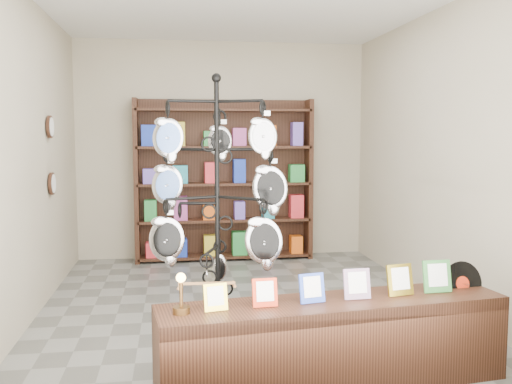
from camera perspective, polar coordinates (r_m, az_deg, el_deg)
The scene contains 6 objects.
ground at distance 5.78m, azimuth -1.06°, elevation -11.52°, with size 5.00×5.00×0.00m, color slate.
room_envelope at distance 5.53m, azimuth -1.09°, elevation 7.13°, with size 5.00×5.00×5.00m.
display_tree at distance 4.26m, azimuth -3.90°, elevation -0.53°, with size 1.11×1.04×2.17m.
front_shelf at distance 4.07m, azimuth 7.80°, elevation -14.68°, with size 2.46×0.80×0.85m.
back_shelving at distance 7.84m, azimuth -3.19°, elevation 0.69°, with size 2.42×0.36×2.20m.
wall_clocks at distance 6.41m, azimuth -19.81°, elevation 3.47°, with size 0.03×0.24×0.84m.
Camera 1 is at (-0.70, -5.48, 1.71)m, focal length 40.00 mm.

